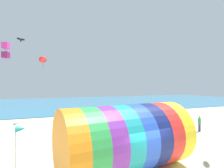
{
  "coord_description": "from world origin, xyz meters",
  "views": [
    {
      "loc": [
        -4.69,
        -7.09,
        4.65
      ],
      "look_at": [
        -0.58,
        3.51,
        4.74
      ],
      "focal_mm": 28.0,
      "sensor_mm": 36.0,
      "label": 1
    }
  ],
  "objects_px": {
    "giant_inflatable_tube": "(126,138)",
    "kite_magenta_box": "(6,50)",
    "kite_red_delta": "(43,58)",
    "beach_flag": "(20,131)",
    "bystander_mid_beach": "(199,124)",
    "kite_handler": "(181,137)",
    "kite_black_parafoil": "(21,39)",
    "bystander_near_water": "(120,119)"
  },
  "relations": [
    {
      "from": "giant_inflatable_tube",
      "to": "kite_magenta_box",
      "type": "distance_m",
      "value": 13.08
    },
    {
      "from": "giant_inflatable_tube",
      "to": "kite_magenta_box",
      "type": "bearing_deg",
      "value": 128.9
    },
    {
      "from": "kite_red_delta",
      "to": "beach_flag",
      "type": "bearing_deg",
      "value": -93.33
    },
    {
      "from": "kite_magenta_box",
      "to": "bystander_mid_beach",
      "type": "distance_m",
      "value": 19.62
    },
    {
      "from": "kite_handler",
      "to": "bystander_mid_beach",
      "type": "height_order",
      "value": "kite_handler"
    },
    {
      "from": "kite_black_parafoil",
      "to": "kite_magenta_box",
      "type": "bearing_deg",
      "value": -93.63
    },
    {
      "from": "kite_magenta_box",
      "to": "kite_red_delta",
      "type": "bearing_deg",
      "value": 67.07
    },
    {
      "from": "kite_black_parafoil",
      "to": "bystander_near_water",
      "type": "xyz_separation_m",
      "value": [
        10.81,
        -6.19,
        -9.68
      ]
    },
    {
      "from": "kite_magenta_box",
      "to": "bystander_near_water",
      "type": "distance_m",
      "value": 13.24
    },
    {
      "from": "giant_inflatable_tube",
      "to": "bystander_near_water",
      "type": "xyz_separation_m",
      "value": [
        3.92,
        9.6,
        -1.03
      ]
    },
    {
      "from": "bystander_mid_beach",
      "to": "kite_black_parafoil",
      "type": "bearing_deg",
      "value": 147.36
    },
    {
      "from": "bystander_mid_beach",
      "to": "beach_flag",
      "type": "bearing_deg",
      "value": -165.82
    },
    {
      "from": "giant_inflatable_tube",
      "to": "beach_flag",
      "type": "bearing_deg",
      "value": 172.46
    },
    {
      "from": "kite_black_parafoil",
      "to": "kite_red_delta",
      "type": "height_order",
      "value": "kite_black_parafoil"
    },
    {
      "from": "kite_handler",
      "to": "kite_red_delta",
      "type": "height_order",
      "value": "kite_red_delta"
    },
    {
      "from": "beach_flag",
      "to": "kite_magenta_box",
      "type": "bearing_deg",
      "value": 104.19
    },
    {
      "from": "kite_handler",
      "to": "kite_black_parafoil",
      "type": "bearing_deg",
      "value": 130.74
    },
    {
      "from": "kite_handler",
      "to": "kite_magenta_box",
      "type": "xyz_separation_m",
      "value": [
        -12.63,
        7.45,
        6.91
      ]
    },
    {
      "from": "kite_handler",
      "to": "kite_red_delta",
      "type": "bearing_deg",
      "value": 123.35
    },
    {
      "from": "kite_red_delta",
      "to": "kite_magenta_box",
      "type": "bearing_deg",
      "value": -112.93
    },
    {
      "from": "bystander_mid_beach",
      "to": "beach_flag",
      "type": "relative_size",
      "value": 0.56
    },
    {
      "from": "giant_inflatable_tube",
      "to": "bystander_near_water",
      "type": "distance_m",
      "value": 10.42
    },
    {
      "from": "kite_red_delta",
      "to": "bystander_mid_beach",
      "type": "height_order",
      "value": "kite_red_delta"
    },
    {
      "from": "giant_inflatable_tube",
      "to": "kite_black_parafoil",
      "type": "height_order",
      "value": "kite_black_parafoil"
    },
    {
      "from": "kite_magenta_box",
      "to": "bystander_mid_beach",
      "type": "relative_size",
      "value": 0.94
    },
    {
      "from": "giant_inflatable_tube",
      "to": "kite_handler",
      "type": "bearing_deg",
      "value": 16.95
    },
    {
      "from": "bystander_near_water",
      "to": "bystander_mid_beach",
      "type": "height_order",
      "value": "bystander_mid_beach"
    },
    {
      "from": "kite_magenta_box",
      "to": "kite_red_delta",
      "type": "distance_m",
      "value": 7.78
    },
    {
      "from": "kite_black_parafoil",
      "to": "bystander_mid_beach",
      "type": "bearing_deg",
      "value": -32.64
    },
    {
      "from": "kite_magenta_box",
      "to": "kite_black_parafoil",
      "type": "xyz_separation_m",
      "value": [
        0.43,
        6.72,
        2.7
      ]
    },
    {
      "from": "giant_inflatable_tube",
      "to": "kite_handler",
      "type": "height_order",
      "value": "giant_inflatable_tube"
    },
    {
      "from": "giant_inflatable_tube",
      "to": "beach_flag",
      "type": "relative_size",
      "value": 2.7
    },
    {
      "from": "kite_handler",
      "to": "kite_magenta_box",
      "type": "relative_size",
      "value": 1.12
    },
    {
      "from": "kite_handler",
      "to": "beach_flag",
      "type": "bearing_deg",
      "value": -174.94
    },
    {
      "from": "bystander_near_water",
      "to": "giant_inflatable_tube",
      "type": "bearing_deg",
      "value": -112.21
    },
    {
      "from": "giant_inflatable_tube",
      "to": "bystander_near_water",
      "type": "bearing_deg",
      "value": 67.79
    },
    {
      "from": "giant_inflatable_tube",
      "to": "kite_red_delta",
      "type": "relative_size",
      "value": 3.84
    },
    {
      "from": "bystander_near_water",
      "to": "bystander_mid_beach",
      "type": "xyz_separation_m",
      "value": [
        6.57,
        -4.95,
        0.02
      ]
    },
    {
      "from": "kite_handler",
      "to": "bystander_near_water",
      "type": "relative_size",
      "value": 1.07
    },
    {
      "from": "kite_black_parafoil",
      "to": "beach_flag",
      "type": "relative_size",
      "value": 0.39
    },
    {
      "from": "giant_inflatable_tube",
      "to": "beach_flag",
      "type": "distance_m",
      "value": 5.29
    },
    {
      "from": "giant_inflatable_tube",
      "to": "kite_magenta_box",
      "type": "height_order",
      "value": "kite_magenta_box"
    }
  ]
}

